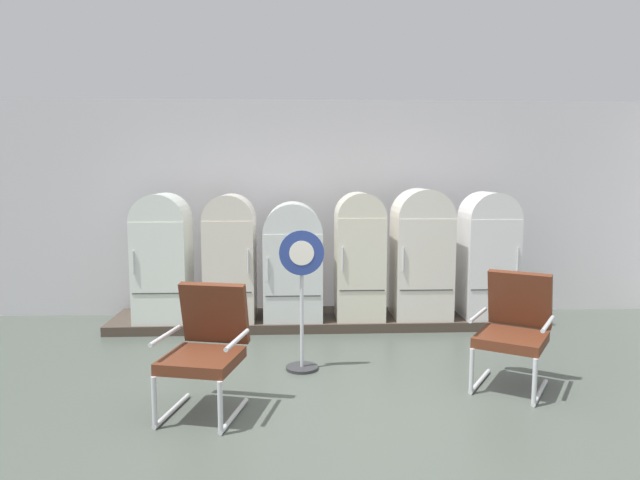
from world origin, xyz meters
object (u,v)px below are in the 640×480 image
at_px(refrigerator_2, 293,258).
at_px(sign_stand, 302,305).
at_px(refrigerator_3, 359,252).
at_px(armchair_right, 514,326).
at_px(refrigerator_5, 488,251).
at_px(armchair_left, 206,344).
at_px(refrigerator_4, 421,249).
at_px(refrigerator_1, 230,253).
at_px(refrigerator_0, 162,253).

xyz_separation_m(refrigerator_2, sign_stand, (0.09, -1.60, -0.22)).
bearing_deg(refrigerator_3, armchair_right, -60.08).
distance_m(refrigerator_5, armchair_left, 4.02).
height_order(refrigerator_3, refrigerator_4, refrigerator_4).
distance_m(armchair_left, sign_stand, 1.21).
relative_size(refrigerator_1, armchair_left, 1.51).
bearing_deg(refrigerator_4, refrigerator_5, -1.77).
xyz_separation_m(refrigerator_0, refrigerator_2, (1.60, 0.04, -0.07)).
xyz_separation_m(refrigerator_0, refrigerator_4, (3.22, 0.01, 0.03)).
distance_m(refrigerator_2, sign_stand, 1.62).
relative_size(refrigerator_2, armchair_right, 1.40).
relative_size(refrigerator_1, refrigerator_2, 1.07).
bearing_deg(refrigerator_4, armchair_right, -79.30).
height_order(refrigerator_0, refrigerator_3, refrigerator_3).
relative_size(armchair_left, armchair_right, 1.00).
distance_m(refrigerator_2, refrigerator_3, 0.84).
bearing_deg(refrigerator_1, sign_stand, -61.23).
height_order(refrigerator_1, refrigerator_4, refrigerator_4).
bearing_deg(refrigerator_0, refrigerator_5, -0.26).
relative_size(refrigerator_3, sign_stand, 1.13).
height_order(refrigerator_0, refrigerator_1, refrigerator_0).
bearing_deg(refrigerator_4, refrigerator_2, 178.95).
relative_size(refrigerator_2, refrigerator_3, 0.92).
relative_size(refrigerator_0, armchair_right, 1.52).
relative_size(refrigerator_2, armchair_left, 1.40).
height_order(armchair_left, sign_stand, sign_stand).
bearing_deg(armchair_right, armchair_left, -171.31).
xyz_separation_m(refrigerator_0, refrigerator_1, (0.83, 0.00, -0.00)).
distance_m(refrigerator_2, armchair_left, 2.63).
distance_m(refrigerator_1, refrigerator_2, 0.78).
bearing_deg(sign_stand, refrigerator_2, 93.05).
relative_size(refrigerator_1, armchair_right, 1.51).
height_order(armchair_left, armchair_right, same).
bearing_deg(refrigerator_5, sign_stand, -146.92).
height_order(refrigerator_3, refrigerator_5, refrigerator_5).
bearing_deg(refrigerator_4, armchair_left, -133.10).
distance_m(refrigerator_0, sign_stand, 2.32).
xyz_separation_m(refrigerator_1, refrigerator_2, (0.77, 0.04, -0.07)).
height_order(refrigerator_4, sign_stand, refrigerator_4).
xyz_separation_m(refrigerator_4, sign_stand, (-1.53, -1.57, -0.31)).
bearing_deg(refrigerator_1, refrigerator_2, 2.75).
height_order(refrigerator_0, refrigerator_5, refrigerator_5).
bearing_deg(refrigerator_5, refrigerator_0, 179.74).
bearing_deg(refrigerator_3, refrigerator_5, -0.03).
relative_size(refrigerator_2, refrigerator_4, 0.90).
height_order(refrigerator_1, refrigerator_5, refrigerator_5).
xyz_separation_m(refrigerator_5, armchair_right, (-0.45, -2.04, -0.39)).
bearing_deg(refrigerator_0, refrigerator_2, 1.33).
xyz_separation_m(armchair_left, armchair_right, (2.71, 0.41, 0.00)).
distance_m(refrigerator_0, armchair_left, 2.66).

